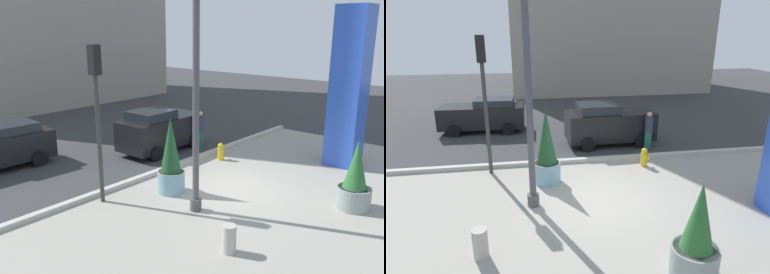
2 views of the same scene
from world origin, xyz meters
The scene contains 12 objects.
ground_plane centered at (0.00, 4.00, 0.00)m, with size 60.00×60.00×0.00m, color #38383A.
plaza_pavement centered at (0.00, -2.00, 0.00)m, with size 18.00×10.00×0.02m, color #9E998E.
curb_strip centered at (0.00, 3.12, 0.08)m, with size 18.00×0.24×0.16m, color #B7B2A8.
lamp_post centered at (-2.13, -0.11, 3.39)m, with size 0.44×0.44×6.95m.
potted_plant_near_left centered at (-1.57, 1.47, 1.14)m, with size 0.94×0.94×2.63m.
potted_plant_by_pillar centered at (1.22, -3.71, 0.90)m, with size 1.05×1.05×2.22m.
fire_hydrant centered at (2.32, 2.30, 0.37)m, with size 0.36×0.26×0.75m.
concrete_bollard centered at (-3.44, -2.34, 0.38)m, with size 0.36×0.36×0.75m, color #B2ADA3.
traffic_light_corner centered at (-3.61, 2.60, 3.36)m, with size 0.28×0.42×5.00m.
car_passing_lane centered at (1.61, 5.20, 0.98)m, with size 4.11×2.08×1.96m.
car_curb_west centered at (-4.37, 8.33, 0.89)m, with size 4.41×2.12×1.76m.
pedestrian_on_sidewalk centered at (3.19, 4.15, 0.96)m, with size 0.49×0.49×1.73m.
Camera 2 is at (-2.28, -9.18, 5.12)m, focal length 30.71 mm.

